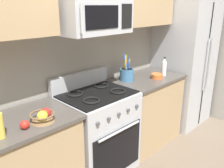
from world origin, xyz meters
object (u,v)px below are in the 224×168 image
(microwave, at_px, (93,16))
(utensil_crock, at_px, (127,74))
(refrigerator, at_px, (184,64))
(prep_bowl, at_px, (157,76))
(fruit_basket, at_px, (43,116))
(range_oven, at_px, (97,132))
(bottle_vinegar, at_px, (164,67))
(apple_loose, at_px, (25,125))

(microwave, height_order, utensil_crock, microwave)
(refrigerator, bearing_deg, utensil_crock, 174.03)
(microwave, relative_size, prep_bowl, 4.68)
(fruit_basket, bearing_deg, utensil_crock, 11.07)
(range_oven, bearing_deg, refrigerator, -0.56)
(utensil_crock, xyz_separation_m, fruit_basket, (-1.29, -0.25, -0.04))
(refrigerator, distance_m, bottle_vinegar, 0.70)
(refrigerator, relative_size, apple_loose, 26.99)
(range_oven, height_order, prep_bowl, range_oven)
(refrigerator, bearing_deg, prep_bowl, -173.81)
(microwave, distance_m, apple_loose, 1.15)
(utensil_crock, distance_m, apple_loose, 1.48)
(bottle_vinegar, height_order, prep_bowl, bottle_vinegar)
(range_oven, xyz_separation_m, refrigerator, (1.77, -0.02, 0.47))
(refrigerator, distance_m, apple_loose, 2.64)
(prep_bowl, bearing_deg, microwave, 171.64)
(utensil_crock, height_order, fruit_basket, utensil_crock)
(microwave, xyz_separation_m, apple_loose, (-0.86, -0.19, -0.75))
(microwave, xyz_separation_m, bottle_vinegar, (1.09, -0.13, -0.67))
(range_oven, bearing_deg, bottle_vinegar, -5.40)
(utensil_crock, bearing_deg, bottle_vinegar, -22.90)
(microwave, height_order, fruit_basket, microwave)
(microwave, distance_m, fruit_basket, 1.03)
(apple_loose, distance_m, bottle_vinegar, 1.95)
(apple_loose, bearing_deg, microwave, 12.18)
(utensil_crock, bearing_deg, refrigerator, -5.97)
(range_oven, xyz_separation_m, utensil_crock, (0.59, 0.11, 0.52))
(utensil_crock, relative_size, prep_bowl, 2.24)
(range_oven, xyz_separation_m, microwave, (-0.00, 0.03, 1.22))
(microwave, xyz_separation_m, fruit_basket, (-0.70, -0.17, -0.74))
(utensil_crock, xyz_separation_m, prep_bowl, (0.33, -0.22, -0.05))
(utensil_crock, distance_m, bottle_vinegar, 0.54)
(bottle_vinegar, relative_size, prep_bowl, 1.65)
(utensil_crock, relative_size, fruit_basket, 1.70)
(apple_loose, height_order, bottle_vinegar, bottle_vinegar)
(fruit_basket, relative_size, apple_loose, 2.83)
(refrigerator, height_order, fruit_basket, refrigerator)
(bottle_vinegar, bearing_deg, utensil_crock, 157.10)
(refrigerator, bearing_deg, apple_loose, -176.92)
(prep_bowl, bearing_deg, utensil_crock, 147.04)
(microwave, bearing_deg, refrigerator, -1.42)
(utensil_crock, distance_m, fruit_basket, 1.32)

